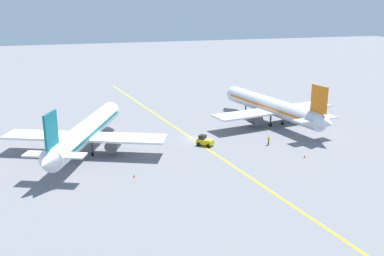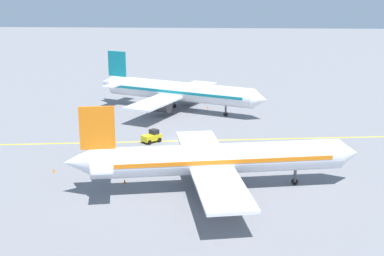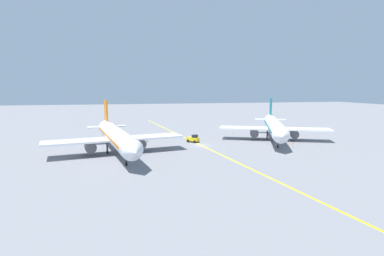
{
  "view_description": "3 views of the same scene",
  "coord_description": "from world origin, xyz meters",
  "px_view_note": "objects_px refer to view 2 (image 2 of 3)",
  "views": [
    {
      "loc": [
        -24.07,
        -78.1,
        25.81
      ],
      "look_at": [
        -1.84,
        -5.17,
        3.83
      ],
      "focal_mm": 42.0,
      "sensor_mm": 36.0,
      "label": 1
    },
    {
      "loc": [
        79.55,
        6.15,
        24.38
      ],
      "look_at": [
        0.87,
        1.97,
        2.38
      ],
      "focal_mm": 50.0,
      "sensor_mm": 36.0,
      "label": 2
    },
    {
      "loc": [
        17.75,
        67.75,
        13.34
      ],
      "look_at": [
        2.29,
        0.57,
        4.28
      ],
      "focal_mm": 28.0,
      "sensor_mm": 36.0,
      "label": 3
    }
  ],
  "objects_px": {
    "baggage_tug_white": "(152,137)",
    "ground_crew_worker": "(118,160)",
    "airplane_adjacent_stand": "(214,159)",
    "traffic_cone_mid_apron": "(101,116)",
    "traffic_cone_far_edge": "(208,107)",
    "traffic_cone_near_nose": "(125,181)",
    "airplane_at_gate": "(177,92)",
    "traffic_cone_by_wingtip": "(54,170)"
  },
  "relations": [
    {
      "from": "baggage_tug_white",
      "to": "ground_crew_worker",
      "type": "height_order",
      "value": "baggage_tug_white"
    },
    {
      "from": "airplane_adjacent_stand",
      "to": "baggage_tug_white",
      "type": "height_order",
      "value": "airplane_adjacent_stand"
    },
    {
      "from": "traffic_cone_mid_apron",
      "to": "traffic_cone_far_edge",
      "type": "height_order",
      "value": "same"
    },
    {
      "from": "airplane_adjacent_stand",
      "to": "traffic_cone_near_nose",
      "type": "height_order",
      "value": "airplane_adjacent_stand"
    },
    {
      "from": "baggage_tug_white",
      "to": "traffic_cone_mid_apron",
      "type": "height_order",
      "value": "baggage_tug_white"
    },
    {
      "from": "airplane_at_gate",
      "to": "traffic_cone_near_nose",
      "type": "xyz_separation_m",
      "value": [
        38.3,
        -3.51,
        -3.43
      ]
    },
    {
      "from": "traffic_cone_near_nose",
      "to": "traffic_cone_far_edge",
      "type": "bearing_deg",
      "value": 166.99
    },
    {
      "from": "airplane_adjacent_stand",
      "to": "traffic_cone_by_wingtip",
      "type": "height_order",
      "value": "airplane_adjacent_stand"
    },
    {
      "from": "traffic_cone_mid_apron",
      "to": "ground_crew_worker",
      "type": "bearing_deg",
      "value": 17.38
    },
    {
      "from": "airplane_adjacent_stand",
      "to": "ground_crew_worker",
      "type": "xyz_separation_m",
      "value": [
        -7.22,
        -12.98,
        -2.8
      ]
    },
    {
      "from": "airplane_adjacent_stand",
      "to": "traffic_cone_far_edge",
      "type": "bearing_deg",
      "value": -177.54
    },
    {
      "from": "baggage_tug_white",
      "to": "traffic_cone_by_wingtip",
      "type": "height_order",
      "value": "baggage_tug_white"
    },
    {
      "from": "baggage_tug_white",
      "to": "traffic_cone_near_nose",
      "type": "xyz_separation_m",
      "value": [
        17.38,
        -1.2,
        -0.63
      ]
    },
    {
      "from": "airplane_adjacent_stand",
      "to": "traffic_cone_far_edge",
      "type": "relative_size",
      "value": 64.36
    },
    {
      "from": "airplane_adjacent_stand",
      "to": "traffic_cone_mid_apron",
      "type": "distance_m",
      "value": 39.77
    },
    {
      "from": "traffic_cone_mid_apron",
      "to": "traffic_cone_far_edge",
      "type": "relative_size",
      "value": 1.0
    },
    {
      "from": "baggage_tug_white",
      "to": "traffic_cone_near_nose",
      "type": "height_order",
      "value": "baggage_tug_white"
    },
    {
      "from": "airplane_at_gate",
      "to": "airplane_adjacent_stand",
      "type": "xyz_separation_m",
      "value": [
        39.44,
        7.58,
        0.0
      ]
    },
    {
      "from": "airplane_adjacent_stand",
      "to": "traffic_cone_near_nose",
      "type": "distance_m",
      "value": 11.66
    },
    {
      "from": "baggage_tug_white",
      "to": "traffic_cone_mid_apron",
      "type": "distance_m",
      "value": 18.76
    },
    {
      "from": "ground_crew_worker",
      "to": "traffic_cone_mid_apron",
      "type": "xyz_separation_m",
      "value": [
        -26.26,
        -8.22,
        -0.63
      ]
    },
    {
      "from": "traffic_cone_far_edge",
      "to": "airplane_at_gate",
      "type": "bearing_deg",
      "value": -71.34
    },
    {
      "from": "ground_crew_worker",
      "to": "traffic_cone_far_edge",
      "type": "distance_m",
      "value": 35.97
    },
    {
      "from": "traffic_cone_mid_apron",
      "to": "traffic_cone_far_edge",
      "type": "distance_m",
      "value": 20.96
    },
    {
      "from": "airplane_adjacent_stand",
      "to": "baggage_tug_white",
      "type": "xyz_separation_m",
      "value": [
        -18.52,
        -9.88,
        -2.81
      ]
    },
    {
      "from": "airplane_adjacent_stand",
      "to": "traffic_cone_far_edge",
      "type": "height_order",
      "value": "airplane_adjacent_stand"
    },
    {
      "from": "traffic_cone_mid_apron",
      "to": "traffic_cone_by_wingtip",
      "type": "bearing_deg",
      "value": 0.36
    },
    {
      "from": "baggage_tug_white",
      "to": "traffic_cone_by_wingtip",
      "type": "bearing_deg",
      "value": -38.38
    },
    {
      "from": "traffic_cone_mid_apron",
      "to": "traffic_cone_near_nose",
      "type": "bearing_deg",
      "value": 17.36
    },
    {
      "from": "traffic_cone_near_nose",
      "to": "traffic_cone_mid_apron",
      "type": "height_order",
      "value": "same"
    },
    {
      "from": "ground_crew_worker",
      "to": "traffic_cone_near_nose",
      "type": "relative_size",
      "value": 3.05
    },
    {
      "from": "baggage_tug_white",
      "to": "traffic_cone_mid_apron",
      "type": "relative_size",
      "value": 5.81
    },
    {
      "from": "ground_crew_worker",
      "to": "traffic_cone_mid_apron",
      "type": "relative_size",
      "value": 3.05
    },
    {
      "from": "ground_crew_worker",
      "to": "traffic_cone_near_nose",
      "type": "height_order",
      "value": "ground_crew_worker"
    },
    {
      "from": "ground_crew_worker",
      "to": "airplane_adjacent_stand",
      "type": "bearing_deg",
      "value": 60.89
    },
    {
      "from": "baggage_tug_white",
      "to": "traffic_cone_near_nose",
      "type": "bearing_deg",
      "value": -3.96
    },
    {
      "from": "airplane_at_gate",
      "to": "traffic_cone_mid_apron",
      "type": "relative_size",
      "value": 61.45
    },
    {
      "from": "baggage_tug_white",
      "to": "ground_crew_worker",
      "type": "distance_m",
      "value": 11.71
    },
    {
      "from": "airplane_at_gate",
      "to": "traffic_cone_far_edge",
      "type": "bearing_deg",
      "value": 108.66
    },
    {
      "from": "traffic_cone_far_edge",
      "to": "airplane_adjacent_stand",
      "type": "bearing_deg",
      "value": 2.46
    },
    {
      "from": "baggage_tug_white",
      "to": "traffic_cone_by_wingtip",
      "type": "distance_m",
      "value": 17.93
    },
    {
      "from": "traffic_cone_near_nose",
      "to": "traffic_cone_far_edge",
      "type": "height_order",
      "value": "same"
    }
  ]
}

